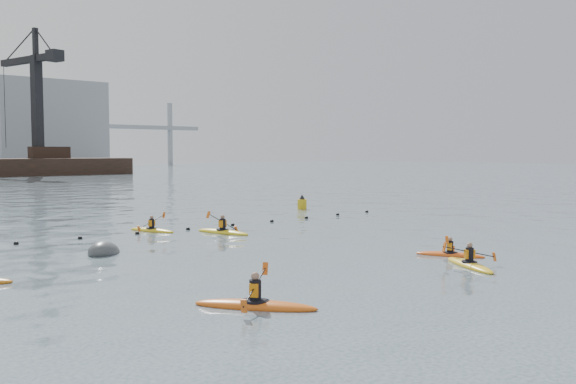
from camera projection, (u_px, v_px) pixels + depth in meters
name	position (u px, v px, depth m)	size (l,w,h in m)	color
float_line	(162.00, 231.00, 33.31)	(33.24, 0.73, 0.24)	black
kayaker_0	(255.00, 304.00, 17.08)	(2.80, 3.25, 1.22)	#D05713
kayaker_1	(469.00, 264.00, 23.21)	(2.09, 3.22, 1.09)	gold
kayaker_3	(223.00, 231.00, 32.67)	(2.40, 3.57, 1.40)	yellow
kayaker_4	(450.00, 254.00, 25.54)	(1.81, 2.79, 1.08)	#DF5215
kayaker_5	(152.00, 230.00, 33.45)	(2.03, 3.13, 1.09)	yellow
mooring_buoy	(104.00, 253.00, 26.23)	(2.12, 1.25, 1.06)	#383A3D
nav_buoy	(302.00, 204.00, 46.38)	(0.70, 0.70, 1.27)	#BB9C12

